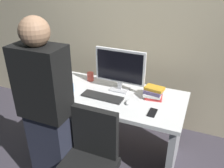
# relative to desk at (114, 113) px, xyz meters

# --- Properties ---
(ground_plane) EXTENTS (9.00, 9.00, 0.00)m
(ground_plane) POSITION_rel_desk_xyz_m (0.00, 0.00, -0.51)
(ground_plane) COLOR #3D3842
(wall_back) EXTENTS (6.40, 0.10, 3.00)m
(wall_back) POSITION_rel_desk_xyz_m (0.00, 0.79, 0.99)
(wall_back) COLOR tan
(wall_back) RESTS_ON ground
(desk) EXTENTS (1.46, 0.74, 0.74)m
(desk) POSITION_rel_desk_xyz_m (0.00, 0.00, 0.00)
(desk) COLOR white
(desk) RESTS_ON ground
(person_at_desk) EXTENTS (0.40, 0.24, 1.64)m
(person_at_desk) POSITION_rel_desk_xyz_m (-0.32, -0.68, 0.33)
(person_at_desk) COLOR #262838
(person_at_desk) RESTS_ON ground
(monitor) EXTENTS (0.54, 0.15, 0.46)m
(monitor) POSITION_rel_desk_xyz_m (0.02, 0.13, 0.49)
(monitor) COLOR silver
(monitor) RESTS_ON desk
(keyboard) EXTENTS (0.43, 0.15, 0.02)m
(keyboard) POSITION_rel_desk_xyz_m (-0.09, -0.10, 0.24)
(keyboard) COLOR #262626
(keyboard) RESTS_ON desk
(mouse) EXTENTS (0.06, 0.10, 0.03)m
(mouse) POSITION_rel_desk_xyz_m (0.20, -0.10, 0.25)
(mouse) COLOR white
(mouse) RESTS_ON desk
(cup_near_keyboard) EXTENTS (0.08, 0.08, 0.09)m
(cup_near_keyboard) POSITION_rel_desk_xyz_m (-0.46, -0.11, 0.27)
(cup_near_keyboard) COLOR #3372B2
(cup_near_keyboard) RESTS_ON desk
(cup_by_monitor) EXTENTS (0.08, 0.08, 0.10)m
(cup_by_monitor) POSITION_rel_desk_xyz_m (-0.39, 0.22, 0.28)
(cup_by_monitor) COLOR #D84C3F
(cup_by_monitor) RESTS_ON desk
(book_stack) EXTENTS (0.20, 0.17, 0.12)m
(book_stack) POSITION_rel_desk_xyz_m (0.39, 0.10, 0.29)
(book_stack) COLOR red
(book_stack) RESTS_ON desk
(cell_phone) EXTENTS (0.07, 0.15, 0.01)m
(cell_phone) POSITION_rel_desk_xyz_m (0.45, -0.18, 0.23)
(cell_phone) COLOR black
(cell_phone) RESTS_ON desk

